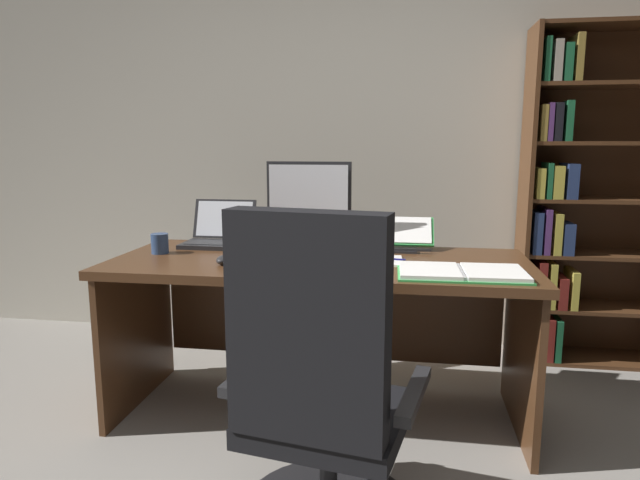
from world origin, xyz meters
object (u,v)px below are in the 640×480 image
(office_chair, at_px, (319,407))
(computer_mouse, at_px, (224,260))
(pen, at_px, (390,259))
(notepad, at_px, (386,261))
(laptop, at_px, (219,236))
(keyboard, at_px, (291,264))
(coffee_mug, at_px, (160,244))
(bookshelf, at_px, (584,205))
(open_binder, at_px, (462,272))
(desk, at_px, (322,296))
(monitor, at_px, (309,206))
(reading_stand_with_book, at_px, (403,234))

(office_chair, distance_m, computer_mouse, 0.92)
(pen, bearing_deg, notepad, 180.00)
(laptop, relative_size, pen, 2.41)
(keyboard, xyz_separation_m, computer_mouse, (-0.30, 0.00, 0.01))
(coffee_mug, bearing_deg, laptop, 51.60)
(laptop, distance_m, pen, 0.94)
(bookshelf, relative_size, coffee_mug, 19.99)
(keyboard, height_order, pen, keyboard)
(computer_mouse, height_order, open_binder, computer_mouse)
(desk, relative_size, monitor, 4.36)
(pen, bearing_deg, desk, 164.25)
(office_chair, height_order, notepad, office_chair)
(desk, relative_size, bookshelf, 0.99)
(computer_mouse, bearing_deg, open_binder, -2.83)
(desk, height_order, notepad, notepad)
(bookshelf, xyz_separation_m, open_binder, (-0.78, -1.14, -0.16))
(bookshelf, distance_m, keyboard, 1.85)
(laptop, xyz_separation_m, keyboard, (0.48, -0.45, -0.04))
(open_binder, height_order, coffee_mug, coffee_mug)
(notepad, xyz_separation_m, coffee_mug, (-1.08, 0.02, 0.04))
(notepad, relative_size, coffee_mug, 2.18)
(coffee_mug, bearing_deg, computer_mouse, -25.77)
(desk, bearing_deg, open_binder, -26.09)
(laptop, bearing_deg, keyboard, -42.96)
(office_chair, distance_m, laptop, 1.38)
(computer_mouse, height_order, pen, computer_mouse)
(office_chair, height_order, reading_stand_with_book, office_chair)
(reading_stand_with_book, distance_m, open_binder, 0.60)
(open_binder, xyz_separation_m, coffee_mug, (-1.40, 0.24, 0.04))
(office_chair, distance_m, open_binder, 0.85)
(bookshelf, relative_size, office_chair, 1.76)
(office_chair, xyz_separation_m, coffee_mug, (-0.92, 0.87, 0.34))
(desk, xyz_separation_m, coffee_mug, (-0.78, -0.07, 0.25))
(coffee_mug, bearing_deg, office_chair, -43.57)
(desk, bearing_deg, bookshelf, 30.94)
(monitor, relative_size, open_binder, 0.84)
(reading_stand_with_book, relative_size, notepad, 1.45)
(laptop, xyz_separation_m, reading_stand_with_book, (0.95, 0.05, 0.02))
(desk, bearing_deg, computer_mouse, -147.53)
(keyboard, xyz_separation_m, pen, (0.42, 0.16, 0.00))
(pen, bearing_deg, laptop, 162.40)
(office_chair, bearing_deg, reading_stand_with_book, 88.91)
(keyboard, bearing_deg, open_binder, -4.01)
(desk, xyz_separation_m, monitor, (-0.10, 0.19, 0.41))
(keyboard, height_order, notepad, keyboard)
(monitor, relative_size, computer_mouse, 4.18)
(laptop, relative_size, computer_mouse, 3.24)
(office_chair, xyz_separation_m, notepad, (0.17, 0.85, 0.30))
(desk, relative_size, reading_stand_with_book, 6.25)
(open_binder, bearing_deg, reading_stand_with_book, 112.35)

